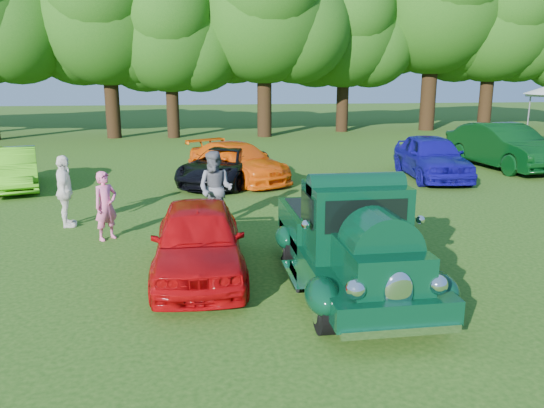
{
  "coord_description": "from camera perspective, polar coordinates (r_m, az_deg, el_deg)",
  "views": [
    {
      "loc": [
        -2.0,
        -8.39,
        3.44
      ],
      "look_at": [
        -0.56,
        1.21,
        1.1
      ],
      "focal_mm": 35.0,
      "sensor_mm": 36.0,
      "label": 1
    }
  ],
  "objects": [
    {
      "name": "ground",
      "position": [
        9.28,
        4.61,
        -8.24
      ],
      "size": [
        120.0,
        120.0,
        0.0
      ],
      "primitive_type": "plane",
      "color": "#1E4710",
      "rests_on": "ground"
    },
    {
      "name": "hero_pickup",
      "position": [
        8.84,
        8.38,
        -4.08
      ],
      "size": [
        2.15,
        4.62,
        1.81
      ],
      "color": "black",
      "rests_on": "ground"
    },
    {
      "name": "red_convertible",
      "position": [
        9.4,
        -7.92,
        -3.8
      ],
      "size": [
        1.61,
        3.87,
        1.31
      ],
      "primitive_type": "imported",
      "rotation": [
        0.0,
        0.0,
        -0.01
      ],
      "color": "#AA070A",
      "rests_on": "ground"
    },
    {
      "name": "back_car_lime",
      "position": [
        18.44,
        -26.02,
        3.43
      ],
      "size": [
        2.36,
        4.09,
        1.28
      ],
      "primitive_type": "imported",
      "rotation": [
        0.0,
        0.0,
        0.28
      ],
      "color": "#4DB918",
      "rests_on": "ground"
    },
    {
      "name": "back_car_black",
      "position": [
        17.4,
        -5.18,
        4.09
      ],
      "size": [
        3.63,
        4.72,
        1.19
      ],
      "primitive_type": "imported",
      "rotation": [
        0.0,
        0.0,
        -0.44
      ],
      "color": "black",
      "rests_on": "ground"
    },
    {
      "name": "back_car_orange",
      "position": [
        17.88,
        -3.72,
        4.51
      ],
      "size": [
        3.75,
        4.72,
        1.28
      ],
      "primitive_type": "imported",
      "rotation": [
        0.0,
        0.0,
        0.52
      ],
      "color": "#F15608",
      "rests_on": "ground"
    },
    {
      "name": "back_car_blue",
      "position": [
        19.09,
        16.79,
        4.89
      ],
      "size": [
        2.29,
        4.62,
        1.51
      ],
      "primitive_type": "imported",
      "rotation": [
        0.0,
        0.0,
        -0.12
      ],
      "color": "#110C87",
      "rests_on": "ground"
    },
    {
      "name": "back_car_green",
      "position": [
        22.11,
        23.62,
        5.7
      ],
      "size": [
        2.33,
        5.33,
        1.7
      ],
      "primitive_type": "imported",
      "rotation": [
        0.0,
        0.0,
        0.1
      ],
      "color": "black",
      "rests_on": "ground"
    },
    {
      "name": "spectator_pink",
      "position": [
        11.89,
        -17.45,
        -0.18
      ],
      "size": [
        0.64,
        0.63,
        1.49
      ],
      "primitive_type": "imported",
      "rotation": [
        0.0,
        0.0,
        0.74
      ],
      "color": "#E85F97",
      "rests_on": "ground"
    },
    {
      "name": "spectator_grey",
      "position": [
        12.39,
        -6.09,
        1.6
      ],
      "size": [
        1.07,
        0.99,
        1.78
      ],
      "primitive_type": "imported",
      "rotation": [
        0.0,
        0.0,
        -0.45
      ],
      "color": "slate",
      "rests_on": "ground"
    },
    {
      "name": "spectator_white",
      "position": [
        13.2,
        -21.39,
        1.27
      ],
      "size": [
        0.58,
        1.05,
        1.69
      ],
      "primitive_type": "imported",
      "rotation": [
        0.0,
        0.0,
        1.75
      ],
      "color": "white",
      "rests_on": "ground"
    },
    {
      "name": "tree_line",
      "position": [
        32.64,
        -7.39,
        19.57
      ],
      "size": [
        64.56,
        10.58,
        12.48
      ],
      "color": "#311E10",
      "rests_on": "ground"
    }
  ]
}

